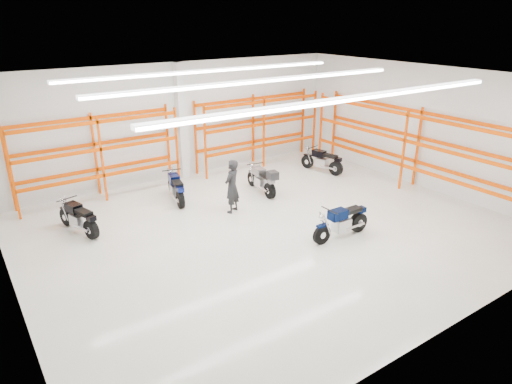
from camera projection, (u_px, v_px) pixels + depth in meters
ground at (269, 228)px, 14.03m from camera, size 14.00×14.00×0.00m
room_shell at (270, 123)px, 12.86m from camera, size 14.02×12.02×4.51m
motorcycle_main at (343, 222)px, 13.34m from camera, size 2.05×0.68×1.01m
motorcycle_back_a at (79, 219)px, 13.60m from camera, size 0.81×1.95×0.98m
motorcycle_back_b at (176, 189)px, 15.91m from camera, size 0.80×2.02×1.00m
motorcycle_back_c at (263, 180)px, 16.59m from camera, size 0.68×2.08×1.07m
motorcycle_back_d at (323, 161)px, 18.88m from camera, size 0.76×1.98×0.99m
standing_man at (232, 186)px, 14.90m from camera, size 0.78×0.69×1.80m
structural_column at (182, 122)px, 17.69m from camera, size 0.32×0.32×4.50m
pallet_racking_back_left at (98, 149)px, 15.80m from camera, size 5.67×0.87×3.00m
pallet_racking_back_right at (258, 124)px, 19.39m from camera, size 5.67×0.87×3.00m
pallet_racking_side at (412, 140)px, 16.79m from camera, size 0.87×9.07×3.00m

